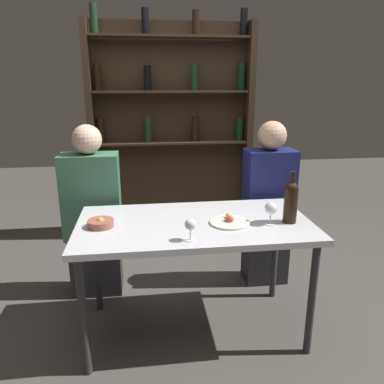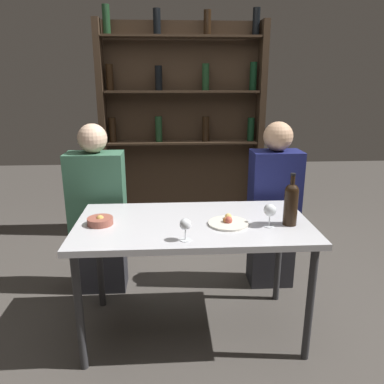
{
  "view_description": "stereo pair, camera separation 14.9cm",
  "coord_description": "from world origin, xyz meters",
  "px_view_note": "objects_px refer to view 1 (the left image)",
  "views": [
    {
      "loc": [
        -0.28,
        -2.05,
        1.54
      ],
      "look_at": [
        0.0,
        0.11,
        0.89
      ],
      "focal_mm": 35.0,
      "sensor_mm": 36.0,
      "label": 1
    },
    {
      "loc": [
        -0.13,
        -2.06,
        1.54
      ],
      "look_at": [
        0.0,
        0.11,
        0.89
      ],
      "focal_mm": 35.0,
      "sensor_mm": 36.0,
      "label": 2
    }
  ],
  "objects_px": {
    "wine_glass_0": "(190,225)",
    "snack_bowl": "(101,223)",
    "seated_person_left": "(93,217)",
    "seated_person_right": "(268,208)",
    "wine_glass_1": "(271,209)",
    "wine_bottle": "(291,200)",
    "food_plate_0": "(230,221)"
  },
  "relations": [
    {
      "from": "food_plate_0",
      "to": "seated_person_right",
      "type": "xyz_separation_m",
      "value": [
        0.44,
        0.6,
        -0.15
      ]
    },
    {
      "from": "wine_glass_1",
      "to": "snack_bowl",
      "type": "bearing_deg",
      "value": 174.72
    },
    {
      "from": "food_plate_0",
      "to": "seated_person_right",
      "type": "bearing_deg",
      "value": 53.82
    },
    {
      "from": "wine_glass_0",
      "to": "snack_bowl",
      "type": "height_order",
      "value": "wine_glass_0"
    },
    {
      "from": "seated_person_right",
      "to": "wine_bottle",
      "type": "bearing_deg",
      "value": -97.87
    },
    {
      "from": "food_plate_0",
      "to": "seated_person_left",
      "type": "distance_m",
      "value": 1.06
    },
    {
      "from": "seated_person_left",
      "to": "seated_person_right",
      "type": "xyz_separation_m",
      "value": [
        1.3,
        0.0,
        0.01
      ]
    },
    {
      "from": "wine_bottle",
      "to": "food_plate_0",
      "type": "height_order",
      "value": "wine_bottle"
    },
    {
      "from": "wine_glass_1",
      "to": "food_plate_0",
      "type": "relative_size",
      "value": 0.58
    },
    {
      "from": "wine_glass_1",
      "to": "snack_bowl",
      "type": "height_order",
      "value": "wine_glass_1"
    },
    {
      "from": "wine_glass_1",
      "to": "snack_bowl",
      "type": "relative_size",
      "value": 0.91
    },
    {
      "from": "seated_person_left",
      "to": "seated_person_right",
      "type": "distance_m",
      "value": 1.3
    },
    {
      "from": "snack_bowl",
      "to": "wine_bottle",
      "type": "bearing_deg",
      "value": -3.62
    },
    {
      "from": "wine_glass_1",
      "to": "seated_person_left",
      "type": "bearing_deg",
      "value": 149.14
    },
    {
      "from": "wine_glass_0",
      "to": "seated_person_right",
      "type": "distance_m",
      "value": 1.09
    },
    {
      "from": "wine_glass_1",
      "to": "food_plate_0",
      "type": "xyz_separation_m",
      "value": [
        -0.23,
        0.05,
        -0.08
      ]
    },
    {
      "from": "food_plate_0",
      "to": "seated_person_left",
      "type": "bearing_deg",
      "value": 145.15
    },
    {
      "from": "wine_glass_0",
      "to": "snack_bowl",
      "type": "distance_m",
      "value": 0.55
    },
    {
      "from": "wine_glass_0",
      "to": "seated_person_left",
      "type": "xyz_separation_m",
      "value": [
        -0.6,
        0.81,
        -0.23
      ]
    },
    {
      "from": "wine_glass_0",
      "to": "snack_bowl",
      "type": "bearing_deg",
      "value": 152.35
    },
    {
      "from": "wine_glass_0",
      "to": "wine_glass_1",
      "type": "distance_m",
      "value": 0.51
    },
    {
      "from": "seated_person_left",
      "to": "wine_glass_1",
      "type": "bearing_deg",
      "value": -30.86
    },
    {
      "from": "snack_bowl",
      "to": "wine_glass_1",
      "type": "bearing_deg",
      "value": -5.28
    },
    {
      "from": "wine_bottle",
      "to": "snack_bowl",
      "type": "xyz_separation_m",
      "value": [
        -1.09,
        0.07,
        -0.11
      ]
    },
    {
      "from": "wine_glass_0",
      "to": "seated_person_left",
      "type": "height_order",
      "value": "seated_person_left"
    },
    {
      "from": "wine_glass_0",
      "to": "seated_person_right",
      "type": "xyz_separation_m",
      "value": [
        0.7,
        0.81,
        -0.22
      ]
    },
    {
      "from": "wine_bottle",
      "to": "seated_person_right",
      "type": "height_order",
      "value": "seated_person_right"
    },
    {
      "from": "wine_bottle",
      "to": "wine_glass_1",
      "type": "relative_size",
      "value": 2.26
    },
    {
      "from": "wine_bottle",
      "to": "food_plate_0",
      "type": "distance_m",
      "value": 0.37
    },
    {
      "from": "wine_glass_0",
      "to": "food_plate_0",
      "type": "xyz_separation_m",
      "value": [
        0.26,
        0.21,
        -0.07
      ]
    },
    {
      "from": "wine_glass_1",
      "to": "seated_person_right",
      "type": "height_order",
      "value": "seated_person_right"
    },
    {
      "from": "seated_person_right",
      "to": "wine_glass_0",
      "type": "bearing_deg",
      "value": -130.56
    }
  ]
}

